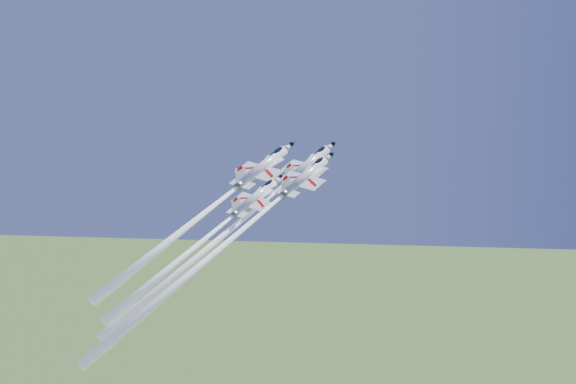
# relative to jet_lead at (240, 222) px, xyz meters

# --- Properties ---
(jet_lead) EXTENTS (29.53, 36.98, 42.07)m
(jet_lead) POSITION_rel_jet_lead_xyz_m (0.00, 0.00, 0.00)
(jet_lead) COLOR white
(jet_left) EXTENTS (26.52, 32.79, 34.01)m
(jet_left) POSITION_rel_jet_lead_xyz_m (-6.27, 3.22, 1.66)
(jet_left) COLOR white
(jet_right) EXTENTS (28.89, 36.22, 41.61)m
(jet_right) POSITION_rel_jet_lead_xyz_m (0.17, -9.17, -0.77)
(jet_right) COLOR white
(jet_slot) EXTENTS (21.81, 27.01, 28.17)m
(jet_slot) POSITION_rel_jet_lead_xyz_m (-4.94, -5.68, -1.55)
(jet_slot) COLOR white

